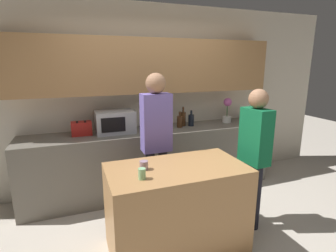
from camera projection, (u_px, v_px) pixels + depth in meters
ground_plane at (194, 248)px, 2.70m from camera, size 14.00×14.00×0.00m
back_wall at (147, 86)px, 3.86m from camera, size 6.40×0.40×2.70m
back_counter at (154, 160)px, 3.86m from camera, size 3.60×0.62×0.93m
kitchen_island at (177, 208)px, 2.64m from camera, size 1.35×0.73×0.89m
microwave at (115, 122)px, 3.60m from camera, size 0.52×0.39×0.30m
toaster at (82, 128)px, 3.46m from camera, size 0.26×0.16×0.18m
potted_plant at (227, 110)px, 4.19m from camera, size 0.14×0.14×0.40m
bottle_0 at (180, 121)px, 3.88m from camera, size 0.08×0.08×0.24m
bottle_1 at (183, 119)px, 3.98m from camera, size 0.08×0.08×0.29m
bottle_2 at (191, 120)px, 3.98m from camera, size 0.09×0.09×0.24m
cup_0 at (144, 165)px, 2.46m from camera, size 0.08×0.08×0.08m
cup_1 at (142, 174)px, 2.25m from camera, size 0.07×0.07×0.10m
person_left at (156, 134)px, 3.06m from camera, size 0.34×0.23×1.76m
person_center at (254, 148)px, 2.90m from camera, size 0.21×0.35×1.60m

